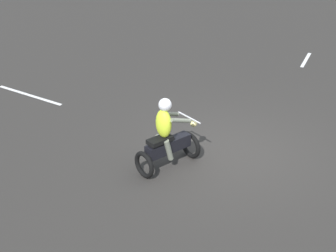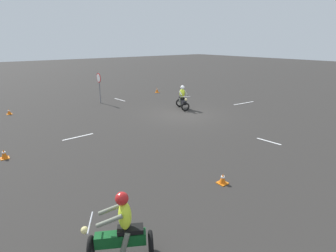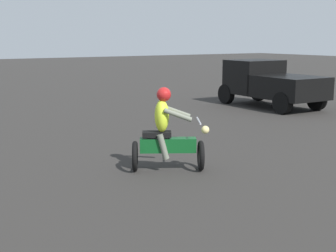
# 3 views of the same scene
# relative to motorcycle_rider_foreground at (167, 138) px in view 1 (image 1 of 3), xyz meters

# --- Properties ---
(ground_plane) EXTENTS (120.00, 120.00, 0.00)m
(ground_plane) POSITION_rel_motorcycle_rider_foreground_xyz_m (-1.19, 0.97, -0.73)
(ground_plane) COLOR #2D2B28
(motorcycle_rider_foreground) EXTENTS (1.54, 1.12, 1.66)m
(motorcycle_rider_foreground) POSITION_rel_motorcycle_rider_foreground_xyz_m (0.00, 0.00, 0.00)
(motorcycle_rider_foreground) COLOR black
(motorcycle_rider_foreground) RESTS_ON ground
(lane_stripe_w) EXTENTS (1.23, 0.21, 0.01)m
(lane_stripe_w) POSITION_rel_motorcycle_rider_foreground_xyz_m (-7.43, 0.90, -0.72)
(lane_stripe_w) COLOR silver
(lane_stripe_w) RESTS_ON ground
(lane_stripe_s) EXTENTS (0.31, 2.19, 0.01)m
(lane_stripe_s) POSITION_rel_motorcycle_rider_foreground_xyz_m (-1.62, -4.94, -0.72)
(lane_stripe_s) COLOR silver
(lane_stripe_s) RESTS_ON ground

